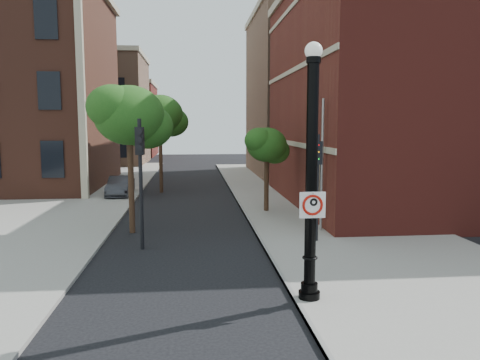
{
  "coord_description": "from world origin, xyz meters",
  "views": [
    {
      "loc": [
        -0.53,
        -11.58,
        4.57
      ],
      "look_at": [
        0.84,
        2.0,
        2.93
      ],
      "focal_mm": 35.0,
      "sensor_mm": 36.0,
      "label": 1
    }
  ],
  "objects": [
    {
      "name": "bg_building_tan_b",
      "position": [
        16.0,
        30.0,
        7.0
      ],
      "size": [
        22.0,
        14.0,
        14.0
      ],
      "primitive_type": "cube",
      "color": "#8B654C",
      "rests_on": "ground"
    },
    {
      "name": "no_parking_sign",
      "position": [
        2.4,
        -0.4,
        2.58
      ],
      "size": [
        0.66,
        0.07,
        0.66
      ],
      "rotation": [
        0.0,
        0.0,
        0.0
      ],
      "color": "white",
      "rests_on": "ground"
    },
    {
      "name": "parked_car",
      "position": [
        -5.14,
        18.42,
        0.65
      ],
      "size": [
        1.4,
        3.94,
        1.29
      ],
      "primitive_type": "imported",
      "rotation": [
        0.0,
        0.0,
        0.01
      ],
      "color": "#2B2B30",
      "rests_on": "ground"
    },
    {
      "name": "street_tree_a",
      "position": [
        -3.08,
        8.23,
        4.86
      ],
      "size": [
        3.42,
        3.09,
        6.16
      ],
      "color": "black",
      "rests_on": "ground"
    },
    {
      "name": "utility_pole",
      "position": [
        4.8,
        7.31,
        2.81
      ],
      "size": [
        0.11,
        0.11,
        5.62
      ],
      "primitive_type": "cylinder",
      "color": "#999999",
      "rests_on": "ground"
    },
    {
      "name": "street_tree_b",
      "position": [
        -2.63,
        20.0,
        5.14
      ],
      "size": [
        3.61,
        3.26,
        6.5
      ],
      "color": "black",
      "rests_on": "ground"
    },
    {
      "name": "curb_edge",
      "position": [
        2.05,
        10.0,
        0.07
      ],
      "size": [
        0.1,
        60.0,
        0.14
      ],
      "primitive_type": "cube",
      "color": "gray",
      "rests_on": "ground"
    },
    {
      "name": "traffic_signal_right",
      "position": [
        4.15,
        5.6,
        2.82
      ],
      "size": [
        0.33,
        0.37,
        4.19
      ],
      "rotation": [
        0.0,
        0.0,
        0.34
      ],
      "color": "black",
      "rests_on": "ground"
    },
    {
      "name": "lamppost",
      "position": [
        2.4,
        -0.23,
        3.02
      ],
      "size": [
        0.55,
        0.55,
        6.55
      ],
      "color": "black",
      "rests_on": "ground"
    },
    {
      "name": "ground",
      "position": [
        0.0,
        0.0,
        0.0
      ],
      "size": [
        120.0,
        120.0,
        0.0
      ],
      "primitive_type": "plane",
      "color": "black",
      "rests_on": "ground"
    },
    {
      "name": "bg_building_red",
      "position": [
        -12.0,
        58.0,
        5.0
      ],
      "size": [
        12.0,
        12.0,
        10.0
      ],
      "primitive_type": "cube",
      "color": "maroon",
      "rests_on": "ground"
    },
    {
      "name": "street_tree_c",
      "position": [
        3.25,
        12.07,
        3.47
      ],
      "size": [
        2.44,
        2.21,
        4.4
      ],
      "color": "black",
      "rests_on": "ground"
    },
    {
      "name": "traffic_signal_left",
      "position": [
        -2.42,
        5.45,
        3.21
      ],
      "size": [
        0.32,
        0.4,
        4.76
      ],
      "rotation": [
        0.0,
        0.0,
        -0.08
      ],
      "color": "black",
      "rests_on": "ground"
    },
    {
      "name": "sidewalk_right",
      "position": [
        6.0,
        10.0,
        0.06
      ],
      "size": [
        8.0,
        60.0,
        0.12
      ],
      "primitive_type": "cube",
      "color": "gray",
      "rests_on": "ground"
    },
    {
      "name": "bg_building_tan_a",
      "position": [
        -12.0,
        44.0,
        6.0
      ],
      "size": [
        12.0,
        12.0,
        12.0
      ],
      "primitive_type": "cube",
      "color": "#8B654C",
      "rests_on": "ground"
    },
    {
      "name": "sidewalk_left",
      "position": [
        -9.0,
        18.0,
        0.06
      ],
      "size": [
        10.0,
        50.0,
        0.12
      ],
      "primitive_type": "cube",
      "color": "gray",
      "rests_on": "ground"
    }
  ]
}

